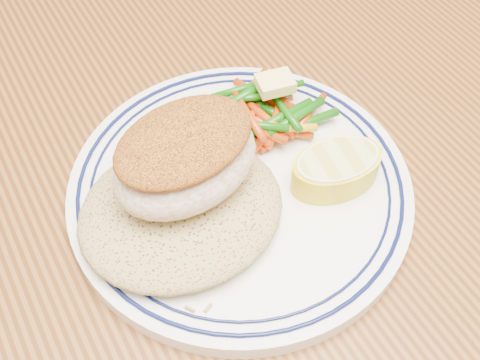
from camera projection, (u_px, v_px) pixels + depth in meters
name	position (u px, v px, depth m)	size (l,w,h in m)	color
dining_table	(213.00, 241.00, 0.55)	(1.50, 0.90, 0.75)	#4E2A0F
plate	(240.00, 188.00, 0.46)	(0.26, 0.26, 0.02)	white
rice_pilaf	(181.00, 207.00, 0.42)	(0.15, 0.13, 0.03)	#9D864E
fish_fillet	(185.00, 158.00, 0.41)	(0.12, 0.09, 0.05)	beige
vegetable_pile	(266.00, 114.00, 0.48)	(0.11, 0.09, 0.03)	gold
butter_pat	(275.00, 83.00, 0.47)	(0.03, 0.02, 0.01)	#FFE77C
lemon_wedge	(336.00, 168.00, 0.44)	(0.08, 0.07, 0.03)	yellow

